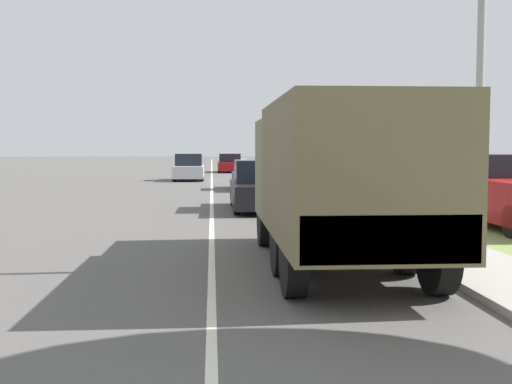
{
  "coord_description": "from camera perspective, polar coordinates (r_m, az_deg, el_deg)",
  "views": [
    {
      "loc": [
        0.01,
        -0.91,
        2.1
      ],
      "look_at": [
        0.87,
        11.46,
        1.21
      ],
      "focal_mm": 45.0,
      "sensor_mm": 36.0,
      "label": 1
    }
  ],
  "objects": [
    {
      "name": "car_third_ahead",
      "position": [
        39.43,
        -5.99,
        2.09
      ],
      "size": [
        1.81,
        4.0,
        1.63
      ],
      "color": "#B7BABF",
      "rests_on": "ground"
    },
    {
      "name": "car_nearest_ahead",
      "position": [
        21.15,
        0.36,
        0.4
      ],
      "size": [
        1.85,
        4.85,
        1.64
      ],
      "color": "black",
      "rests_on": "ground"
    },
    {
      "name": "lane_centre_stripe",
      "position": [
        40.97,
        -3.95,
        1.16
      ],
      "size": [
        0.12,
        120.0,
        0.0
      ],
      "color": "silver",
      "rests_on": "ground"
    },
    {
      "name": "grass_strip_right",
      "position": [
        41.92,
        8.31,
        1.21
      ],
      "size": [
        7.0,
        120.0,
        0.02
      ],
      "color": "olive",
      "rests_on": "ground"
    },
    {
      "name": "car_fourth_ahead",
      "position": [
        51.65,
        -2.35,
        2.52
      ],
      "size": [
        1.92,
        4.39,
        1.49
      ],
      "color": "maroon",
      "rests_on": "ground"
    },
    {
      "name": "military_truck",
      "position": [
        11.13,
        7.21,
        1.58
      ],
      "size": [
        2.35,
        6.97,
        2.81
      ],
      "color": "#606647",
      "rests_on": "ground"
    },
    {
      "name": "car_second_ahead",
      "position": [
        31.12,
        -0.26,
        1.44
      ],
      "size": [
        1.94,
        4.35,
        1.43
      ],
      "color": "navy",
      "rests_on": "ground"
    },
    {
      "name": "pickup_truck",
      "position": [
        17.71,
        21.78,
        -0.12
      ],
      "size": [
        2.0,
        5.1,
        1.85
      ],
      "color": "maroon",
      "rests_on": "grass_strip_right"
    },
    {
      "name": "ground_plane",
      "position": [
        40.97,
        -3.95,
        1.16
      ],
      "size": [
        180.0,
        180.0,
        0.0
      ],
      "primitive_type": "plane",
      "color": "#565451"
    },
    {
      "name": "lamp_post",
      "position": [
        12.18,
        18.44,
        13.54
      ],
      "size": [
        1.69,
        0.24,
        6.71
      ],
      "color": "gray",
      "rests_on": "sidewalk_right"
    },
    {
      "name": "sidewalk_right",
      "position": [
        41.21,
        2.32,
        1.27
      ],
      "size": [
        1.8,
        120.0,
        0.12
      ],
      "color": "#9E9B93",
      "rests_on": "ground"
    }
  ]
}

